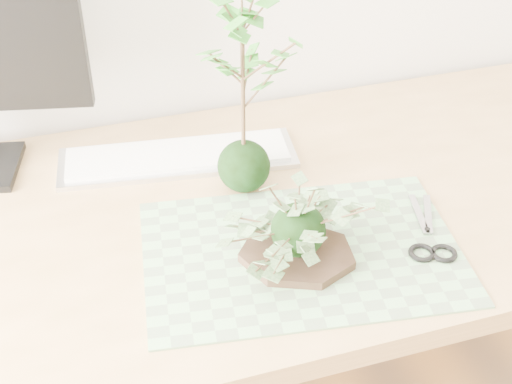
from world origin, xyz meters
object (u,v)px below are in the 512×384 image
desk (257,245)px  maple_kokedama (242,47)px  ivy_kokedama (299,209)px  keyboard (178,157)px

desk → maple_kokedama: maple_kokedama is taller
ivy_kokedama → keyboard: (-0.12, 0.33, -0.09)m
ivy_kokedama → maple_kokedama: (-0.02, 0.21, 0.17)m
desk → ivy_kokedama: (0.02, -0.15, 0.19)m
desk → maple_kokedama: bearing=95.2°
desk → keyboard: size_ratio=3.49×
ivy_kokedama → desk: bearing=96.9°
maple_kokedama → keyboard: (-0.09, 0.12, -0.27)m
desk → keyboard: keyboard is taller
ivy_kokedama → maple_kokedama: maple_kokedama is taller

